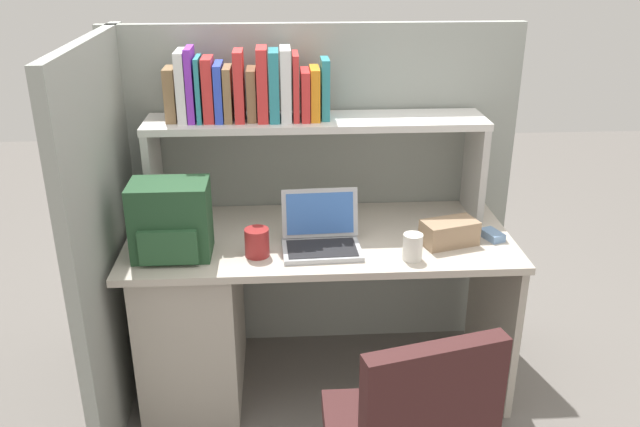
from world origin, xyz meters
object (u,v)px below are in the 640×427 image
tissue_box (449,232)px  backpack (171,221)px  snack_canister (257,242)px  laptop (321,236)px  paper_cup (413,247)px  computer_mouse (492,235)px

tissue_box → backpack: bearing=165.4°
tissue_box → snack_canister: size_ratio=1.95×
tissue_box → laptop: bearing=163.9°
paper_cup → snack_canister: snack_canister is taller
laptop → paper_cup: 0.37m
laptop → snack_canister: bearing=-167.1°
computer_mouse → paper_cup: size_ratio=0.99×
paper_cup → tissue_box: paper_cup is taller
backpack → snack_canister: (0.33, -0.03, -0.09)m
backpack → paper_cup: 0.94m
backpack → tissue_box: backpack is taller
backpack → computer_mouse: 1.31m
laptop → tissue_box: 0.52m
paper_cup → tissue_box: (0.18, 0.13, -0.00)m
laptop → tissue_box: size_ratio=1.46×
laptop → backpack: 0.59m
snack_canister → laptop: bearing=12.9°
backpack → computer_mouse: (1.30, 0.07, -0.13)m
backpack → paper_cup: (0.93, -0.10, -0.09)m
paper_cup → snack_canister: size_ratio=0.93×
laptop → backpack: size_ratio=1.07×
backpack → laptop: bearing=3.2°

